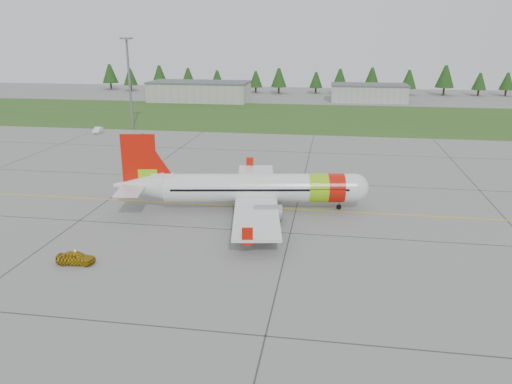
# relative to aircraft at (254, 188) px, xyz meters

# --- Properties ---
(ground) EXTENTS (320.00, 320.00, 0.00)m
(ground) POSITION_rel_aircraft_xyz_m (-4.71, -7.23, -2.77)
(ground) COLOR gray
(ground) RESTS_ON ground
(aircraft) EXTENTS (31.58, 29.43, 9.61)m
(aircraft) POSITION_rel_aircraft_xyz_m (0.00, 0.00, 0.00)
(aircraft) COLOR silver
(aircraft) RESTS_ON ground
(follow_me_car) EXTENTS (1.35, 1.55, 3.64)m
(follow_me_car) POSITION_rel_aircraft_xyz_m (-14.33, -18.12, -0.95)
(follow_me_car) COLOR yellow
(follow_me_car) RESTS_ON ground
(service_van) EXTENTS (1.50, 1.43, 3.86)m
(service_van) POSITION_rel_aircraft_xyz_m (-42.62, 45.02, -0.84)
(service_van) COLOR white
(service_van) RESTS_ON ground
(grass_strip) EXTENTS (320.00, 50.00, 0.03)m
(grass_strip) POSITION_rel_aircraft_xyz_m (-4.71, 74.77, -2.76)
(grass_strip) COLOR #30561E
(grass_strip) RESTS_ON ground
(taxi_guideline) EXTENTS (120.00, 0.25, 0.02)m
(taxi_guideline) POSITION_rel_aircraft_xyz_m (-4.71, 0.77, -2.76)
(taxi_guideline) COLOR gold
(taxi_guideline) RESTS_ON ground
(hangar_west) EXTENTS (32.00, 14.00, 6.00)m
(hangar_west) POSITION_rel_aircraft_xyz_m (-34.71, 102.77, 0.23)
(hangar_west) COLOR #A8A8A3
(hangar_west) RESTS_ON ground
(hangar_east) EXTENTS (24.00, 12.00, 5.20)m
(hangar_east) POSITION_rel_aircraft_xyz_m (20.29, 110.77, -0.17)
(hangar_east) COLOR #A8A8A3
(hangar_east) RESTS_ON ground
(floodlight_mast) EXTENTS (0.50, 0.50, 20.00)m
(floodlight_mast) POSITION_rel_aircraft_xyz_m (-36.71, 50.77, 7.23)
(floodlight_mast) COLOR slate
(floodlight_mast) RESTS_ON ground
(treeline) EXTENTS (160.00, 8.00, 10.00)m
(treeline) POSITION_rel_aircraft_xyz_m (-4.71, 130.77, 2.23)
(treeline) COLOR #1C3F14
(treeline) RESTS_ON ground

